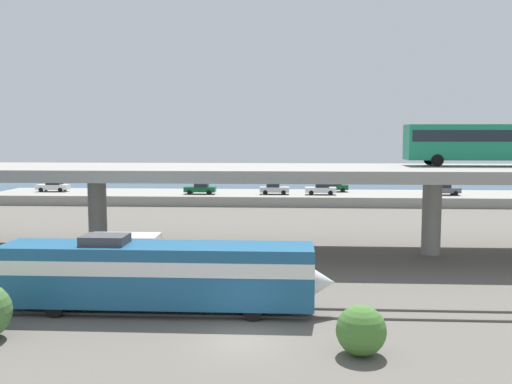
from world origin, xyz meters
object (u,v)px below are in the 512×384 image
at_px(parked_car_0, 53,186).
at_px(parked_car_4, 274,189).
at_px(parked_car_2, 334,186).
at_px(parked_car_3, 321,189).
at_px(parked_car_5, 200,189).
at_px(service_truck_west, 137,256).
at_px(parked_car_1, 444,189).
at_px(transit_bus_on_overpass, 480,141).
at_px(train_locomotive, 173,272).

xyz_separation_m(parked_car_0, parked_car_4, (32.43, -2.03, -0.00)).
xyz_separation_m(parked_car_2, parked_car_4, (-8.58, -4.07, 0.00)).
distance_m(parked_car_3, parked_car_4, 6.47).
bearing_deg(parked_car_5, parked_car_2, -166.84).
bearing_deg(service_truck_west, parked_car_4, 79.42).
distance_m(parked_car_0, parked_car_5, 22.21).
bearing_deg(parked_car_4, parked_car_0, 176.42).
bearing_deg(parked_car_4, parked_car_1, 0.57).
bearing_deg(transit_bus_on_overpass, parked_car_0, 146.46).
distance_m(parked_car_0, parked_car_2, 41.06).
bearing_deg(parked_car_4, service_truck_west, -100.58).
height_order(parked_car_0, parked_car_3, same).
bearing_deg(parked_car_2, parked_car_4, 25.41).
bearing_deg(service_truck_west, transit_bus_on_overpass, 24.44).
height_order(parked_car_2, parked_car_3, same).
distance_m(train_locomotive, parked_car_1, 56.67).
relative_size(train_locomotive, parked_car_5, 4.09).
relative_size(transit_bus_on_overpass, parked_car_3, 2.82).
height_order(service_truck_west, parked_car_5, service_truck_west).
distance_m(service_truck_west, parked_car_2, 49.71).
xyz_separation_m(service_truck_west, parked_car_4, (7.99, 42.79, 0.47)).
height_order(transit_bus_on_overpass, parked_car_0, transit_bus_on_overpass).
bearing_deg(parked_car_3, transit_bus_on_overpass, 109.80).
bearing_deg(service_truck_west, parked_car_5, 93.18).
bearing_deg(parked_car_2, parked_car_5, 13.16).
distance_m(train_locomotive, parked_car_4, 49.38).
bearing_deg(parked_car_5, parked_car_0, -6.15).
relative_size(parked_car_1, parked_car_4, 0.99).
xyz_separation_m(parked_car_1, parked_car_2, (-14.86, 3.84, -0.00)).
xyz_separation_m(parked_car_0, parked_car_5, (22.08, -2.38, -0.00)).
bearing_deg(parked_car_2, parked_car_1, 165.51).
bearing_deg(service_truck_west, parked_car_3, 71.26).
height_order(train_locomotive, service_truck_west, train_locomotive).
bearing_deg(service_truck_west, parked_car_1, 53.85).
bearing_deg(parked_car_5, parked_car_3, -179.40).
relative_size(transit_bus_on_overpass, parked_car_2, 2.87).
xyz_separation_m(train_locomotive, parked_car_3, (10.75, 49.02, -0.09)).
height_order(transit_bus_on_overpass, parked_car_1, transit_bus_on_overpass).
distance_m(transit_bus_on_overpass, parked_car_3, 33.65).
bearing_deg(parked_car_3, train_locomotive, 77.63).
relative_size(parked_car_3, parked_car_4, 1.04).
bearing_deg(parked_car_0, parked_car_5, 173.85).
distance_m(service_truck_west, parked_car_3, 45.00).
bearing_deg(parked_car_0, parked_car_1, 178.16).
bearing_deg(service_truck_west, parked_car_0, 118.60).
distance_m(parked_car_3, parked_car_5, 16.82).
relative_size(parked_car_0, parked_car_4, 1.13).
bearing_deg(parked_car_3, parked_car_0, -3.24).
relative_size(parked_car_1, parked_car_2, 0.96).
distance_m(transit_bus_on_overpass, parked_car_2, 37.03).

